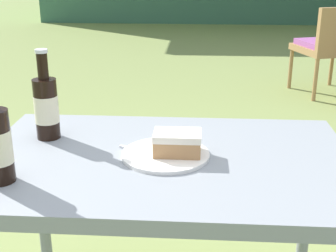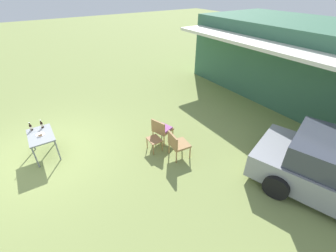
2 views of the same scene
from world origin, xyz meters
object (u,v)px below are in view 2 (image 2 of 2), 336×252
(cake_on_plate, at_px, (40,134))
(garden_side_table, at_px, (154,141))
(cola_bottle_near, at_px, (42,125))
(wicker_chair_plain, at_px, (177,143))
(wicker_chair_cushioned, at_px, (162,129))
(cola_bottle_far, at_px, (31,127))
(patio_table, at_px, (41,137))

(cake_on_plate, bearing_deg, garden_side_table, 61.85)
(cola_bottle_near, bearing_deg, wicker_chair_plain, 50.78)
(wicker_chair_cushioned, xyz_separation_m, cola_bottle_far, (-1.66, -3.41, 0.35))
(garden_side_table, height_order, patio_table, patio_table)
(wicker_chair_cushioned, bearing_deg, cola_bottle_near, 43.64)
(garden_side_table, bearing_deg, wicker_chair_plain, 30.97)
(patio_table, height_order, cola_bottle_far, cola_bottle_far)
(wicker_chair_cushioned, height_order, cake_on_plate, wicker_chair_cushioned)
(cake_on_plate, bearing_deg, wicker_chair_plain, 56.14)
(patio_table, bearing_deg, wicker_chair_plain, 55.89)
(garden_side_table, relative_size, cola_bottle_far, 1.68)
(garden_side_table, bearing_deg, cola_bottle_far, -122.51)
(wicker_chair_cushioned, distance_m, wicker_chair_plain, 0.89)
(wicker_chair_plain, bearing_deg, cola_bottle_near, 56.97)
(cake_on_plate, relative_size, cola_bottle_far, 0.90)
(cake_on_plate, distance_m, cola_bottle_far, 0.44)
(patio_table, relative_size, cola_bottle_near, 3.83)
(wicker_chair_cushioned, relative_size, wicker_chair_plain, 1.00)
(wicker_chair_plain, xyz_separation_m, cake_on_plate, (-2.16, -3.22, 0.28))
(cake_on_plate, relative_size, cola_bottle_near, 0.90)
(garden_side_table, distance_m, cake_on_plate, 3.24)
(wicker_chair_cushioned, relative_size, cake_on_plate, 3.50)
(cola_bottle_near, bearing_deg, wicker_chair_cushioned, 62.30)
(wicker_chair_cushioned, bearing_deg, patio_table, 49.66)
(garden_side_table, relative_size, cake_on_plate, 1.86)
(cake_on_plate, height_order, cola_bottle_far, cola_bottle_far)
(garden_side_table, bearing_deg, patio_table, -118.47)
(wicker_chair_cushioned, relative_size, garden_side_table, 1.88)
(patio_table, height_order, cake_on_plate, cake_on_plate)
(garden_side_table, bearing_deg, wicker_chair_cushioned, 120.93)
(wicker_chair_cushioned, xyz_separation_m, cola_bottle_near, (-1.64, -3.12, 0.35))
(cola_bottle_far, bearing_deg, patio_table, 24.43)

